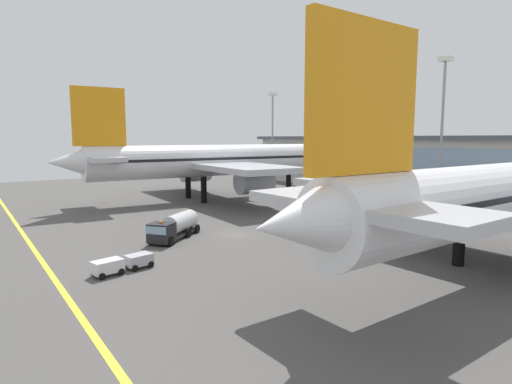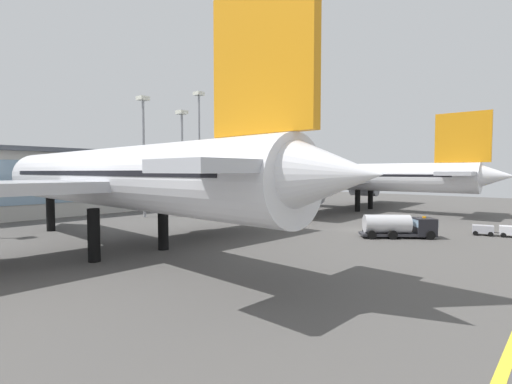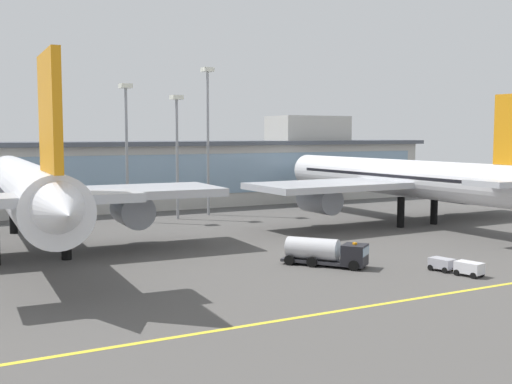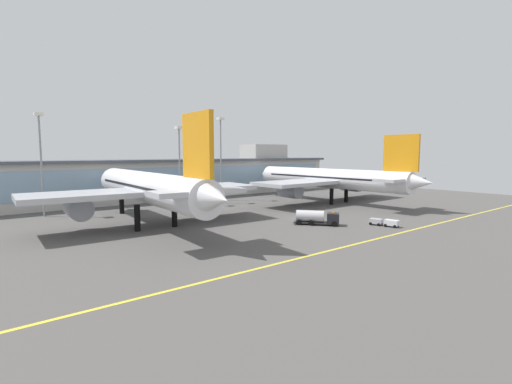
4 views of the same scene
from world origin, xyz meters
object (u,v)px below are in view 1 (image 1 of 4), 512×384
at_px(airliner_near_left, 211,161).
at_px(apron_light_mast_east, 364,126).
at_px(fuel_tanker_truck, 174,227).
at_px(apron_light_mast_far_east, 443,112).
at_px(baggage_tug_near, 122,263).
at_px(apron_light_mast_centre, 398,130).
at_px(apron_light_mast_west, 272,125).

height_order(airliner_near_left, apron_light_mast_east, apron_light_mast_east).
relative_size(fuel_tanker_truck, apron_light_mast_far_east, 0.34).
relative_size(baggage_tug_near, apron_light_mast_centre, 0.29).
height_order(airliner_near_left, baggage_tug_near, airliner_near_left).
bearing_deg(baggage_tug_near, airliner_near_left, -140.66).
bearing_deg(apron_light_mast_west, apron_light_mast_east, -5.20).
bearing_deg(apron_light_mast_far_east, apron_light_mast_west, 178.69).
xyz_separation_m(fuel_tanker_truck, baggage_tug_near, (9.24, -9.19, -0.72)).
height_order(airliner_near_left, apron_light_mast_west, apron_light_mast_west).
relative_size(airliner_near_left, baggage_tug_near, 10.17).
xyz_separation_m(baggage_tug_near, apron_light_mast_east, (-17.78, 52.22, 13.60)).
relative_size(baggage_tug_near, apron_light_mast_west, 0.25).
height_order(fuel_tanker_truck, apron_light_mast_far_east, apron_light_mast_far_east).
bearing_deg(baggage_tug_near, fuel_tanker_truck, -146.50).
height_order(airliner_near_left, fuel_tanker_truck, airliner_near_left).
relative_size(apron_light_mast_west, apron_light_mast_centre, 1.16).
bearing_deg(airliner_near_left, apron_light_mast_centre, -47.51).
bearing_deg(apron_light_mast_centre, fuel_tanker_truck, -89.53).
xyz_separation_m(airliner_near_left, apron_light_mast_east, (18.53, 22.84, 6.87)).
xyz_separation_m(apron_light_mast_west, apron_light_mast_far_east, (47.70, -1.09, 0.90)).
relative_size(apron_light_mast_east, apron_light_mast_far_east, 0.87).
bearing_deg(apron_light_mast_centre, apron_light_mast_east, 175.50).
relative_size(airliner_near_left, fuel_tanker_truck, 6.83).
bearing_deg(apron_light_mast_east, apron_light_mast_west, 174.80).
distance_m(apron_light_mast_west, apron_light_mast_east, 33.06).
distance_m(airliner_near_left, apron_light_mast_centre, 35.24).
relative_size(fuel_tanker_truck, apron_light_mast_centre, 0.43).
height_order(apron_light_mast_centre, apron_light_mast_far_east, apron_light_mast_far_east).
distance_m(apron_light_mast_east, apron_light_mast_far_east, 15.03).
bearing_deg(apron_light_mast_far_east, apron_light_mast_centre, -158.89).
relative_size(baggage_tug_near, apron_light_mast_east, 0.27).
distance_m(fuel_tanker_truck, apron_light_mast_west, 63.47).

